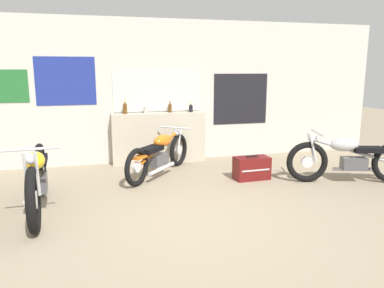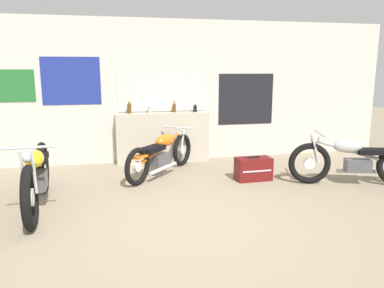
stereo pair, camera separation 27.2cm
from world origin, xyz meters
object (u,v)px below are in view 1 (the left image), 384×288
Objects in this scene: motorcycle_orange at (160,153)px; hard_case_darkred at (252,168)px; bottle_left_center at (146,109)px; motorcycle_silver at (350,158)px; bottle_leftmost at (125,108)px; bottle_right_center at (191,108)px; bottle_center at (170,107)px; motorcycle_yellow at (37,178)px.

motorcycle_orange is 2.69× the size of hard_case_darkred.
hard_case_darkred is (1.46, -0.66, -0.20)m from motorcycle_orange.
bottle_left_center is 0.31× the size of hard_case_darkred.
bottle_left_center reaches higher than motorcycle_silver.
motorcycle_silver is 3.31× the size of hard_case_darkred.
bottle_leftmost reaches higher than hard_case_darkred.
bottle_right_center reaches higher than motorcycle_orange.
hard_case_darkred is at bearing -38.97° from bottle_leftmost.
bottle_center is 0.14× the size of motorcycle_orange.
motorcycle_silver is at bearing -32.26° from bottle_leftmost.
bottle_leftmost is 4.11m from motorcycle_silver.
bottle_leftmost is 0.88m from bottle_center.
bottle_center is (0.88, 0.01, -0.02)m from bottle_leftmost.
bottle_left_center is at bearing 96.57° from motorcycle_orange.
motorcycle_silver is (2.13, -2.14, -0.67)m from bottle_right_center.
hard_case_darkred is at bearing -56.12° from bottle_center.
bottle_right_center is at bearing 39.32° from motorcycle_yellow.
bottle_leftmost is at bearing 179.08° from bottle_right_center.
motorcycle_orange is at bearing 155.53° from hard_case_darkred.
motorcycle_yellow is 3.37m from hard_case_darkred.
motorcycle_yellow is at bearing -121.67° from bottle_leftmost.
bottle_right_center is at bearing -0.92° from bottle_leftmost.
hard_case_darkred is at bearing 158.40° from motorcycle_silver.
motorcycle_silver is (3.43, -2.16, -0.70)m from bottle_leftmost.
motorcycle_yellow reaches higher than hard_case_darkred.
bottle_left_center is at bearing 134.94° from hard_case_darkred.
motorcycle_orange is at bearing -131.90° from bottle_right_center.
motorcycle_yellow is (-1.85, -1.28, 0.05)m from motorcycle_orange.
bottle_center is 1.23m from motorcycle_orange.
bottle_center is 0.11× the size of motorcycle_silver.
motorcycle_yellow is 3.60× the size of hard_case_darkred.
bottle_leftmost is 1.27m from motorcycle_orange.
bottle_center is at bearing 44.64° from motorcycle_yellow.
bottle_center is 1.26× the size of bottle_right_center.
bottle_left_center is 1.06× the size of bottle_right_center.
hard_case_darkred is (3.30, 0.61, -0.25)m from motorcycle_yellow.
bottle_center reaches higher than bottle_right_center.
bottle_leftmost is at bearing 141.03° from hard_case_darkred.
bottle_center is at bearing 0.94° from bottle_leftmost.
bottle_right_center is at bearing 48.10° from motorcycle_orange.
motorcycle_yellow is at bearing -135.36° from bottle_center.
bottle_right_center is (0.91, -0.01, -0.00)m from bottle_left_center.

